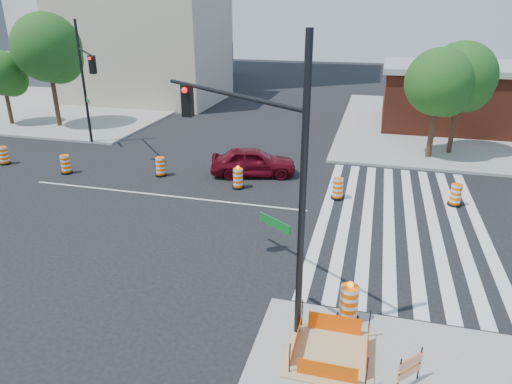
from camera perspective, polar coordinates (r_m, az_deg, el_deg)
ground at (r=22.37m, az=-11.55°, el=-0.41°), size 120.00×120.00×0.00m
sidewalk_ne at (r=38.30m, az=27.48°, el=7.08°), size 22.00×22.00×0.15m
sidewalk_nw at (r=46.40m, az=-22.19°, el=10.19°), size 22.00×22.00×0.15m
crosswalk_east at (r=20.29m, az=17.54°, el=-3.43°), size 6.75×13.50×0.01m
lane_centerline at (r=22.37m, az=-11.55°, el=-0.40°), size 14.00×0.12×0.01m
excavation_pit at (r=12.49m, az=9.30°, el=-19.19°), size 2.20×2.20×0.90m
brick_storefront at (r=37.88m, az=28.08°, el=10.34°), size 16.50×8.50×4.60m
beige_midrise at (r=45.92m, az=-13.76°, el=17.29°), size 14.00×10.00×10.00m
red_coupe at (r=24.33m, az=-0.37°, el=3.83°), size 4.81×2.94×1.53m
signal_pole_se at (r=11.92m, az=0.32°, el=4.64°), size 4.95×3.53×7.86m
signal_pole_nw at (r=29.83m, az=-20.51°, el=13.59°), size 3.94×4.36×7.60m
pit_drum at (r=13.41m, az=11.51°, el=-13.60°), size 0.64×0.64×1.27m
barricade at (r=11.87m, az=18.67°, el=-20.06°), size 0.57×0.60×0.93m
tree_north_a at (r=39.24m, az=-29.03°, el=12.57°), size 3.27×3.25×5.52m
tree_north_b at (r=36.85m, az=-24.51°, el=15.69°), size 4.80×4.80×8.15m
tree_north_c at (r=28.22m, az=21.93°, el=12.20°), size 3.78×3.76×6.40m
tree_north_d at (r=29.54m, az=24.28°, el=12.63°), size 3.93×3.93×6.69m
median_drum_0 at (r=29.91m, az=-28.98°, el=3.95°), size 0.60×0.60×1.02m
median_drum_1 at (r=26.75m, az=-22.69°, el=3.14°), size 0.60×0.60×1.02m
median_drum_2 at (r=24.85m, az=-11.84°, el=3.04°), size 0.60×0.60×1.02m
median_drum_3 at (r=22.64m, az=-2.26°, el=1.64°), size 0.60×0.60×1.18m
median_drum_4 at (r=21.70m, az=10.17°, el=0.34°), size 0.60×0.60×1.02m
median_drum_5 at (r=22.53m, az=23.67°, el=-0.42°), size 0.60×0.60×1.02m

